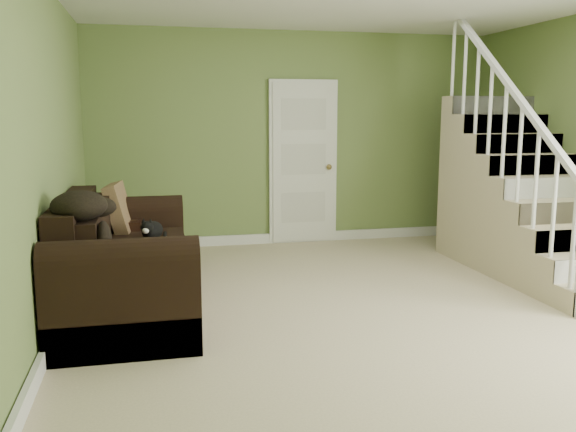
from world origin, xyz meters
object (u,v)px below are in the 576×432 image
sofa (121,267)px  side_table (117,248)px  cat (153,231)px  banana (134,262)px

sofa → side_table: bearing=94.8°
sofa → cat: bearing=48.9°
cat → banana: bearing=-83.2°
sofa → banana: size_ratio=13.83×
sofa → side_table: (-0.08, 1.00, -0.06)m
side_table → sofa: bearing=-85.2°
banana → cat: bearing=53.6°
side_table → cat: 0.83m
cat → banana: (-0.14, -0.89, -0.06)m
sofa → banana: bearing=-78.7°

